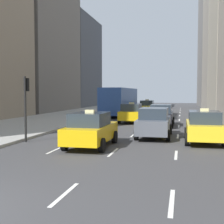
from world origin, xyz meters
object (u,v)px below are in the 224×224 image
object	(u,v)px
taxi_third	(204,126)
traffic_light_pole	(26,98)
taxi_fourth	(132,113)
sedan_silver_behind	(161,115)
sedan_black_near	(154,122)
taxi_second	(91,129)
taxi_lead	(147,107)
city_bus	(120,101)

from	to	relation	value
taxi_third	traffic_light_pole	world-z (taller)	traffic_light_pole
taxi_fourth	sedan_silver_behind	bearing A→B (deg)	-39.41
sedan_black_near	taxi_second	bearing A→B (deg)	-124.24
taxi_second	traffic_light_pole	bearing A→B (deg)	168.52
sedan_silver_behind	taxi_lead	bearing A→B (deg)	100.40
taxi_fourth	traffic_light_pole	distance (m)	12.94
taxi_second	taxi_lead	bearing A→B (deg)	90.00
sedan_black_near	city_bus	distance (m)	18.56
taxi_second	sedan_silver_behind	world-z (taller)	taxi_second
taxi_lead	taxi_third	xyz separation A→B (m)	(5.60, -23.35, 0.00)
taxi_third	city_bus	xyz separation A→B (m)	(-8.41, 19.15, 0.91)
taxi_second	taxi_fourth	size ratio (longest dim) A/B	1.00
taxi_lead	taxi_third	size ratio (longest dim) A/B	1.00
traffic_light_pole	sedan_black_near	bearing A→B (deg)	26.13
taxi_fourth	taxi_third	bearing A→B (deg)	-61.70
traffic_light_pole	taxi_third	bearing A→B (deg)	10.86
sedan_silver_behind	city_bus	distance (m)	12.43
city_bus	taxi_third	bearing A→B (deg)	-66.29
sedan_silver_behind	taxi_fourth	bearing A→B (deg)	140.59
traffic_light_pole	city_bus	bearing A→B (deg)	86.90
taxi_second	taxi_fourth	world-z (taller)	same
taxi_third	sedan_black_near	bearing A→B (deg)	152.16
taxi_second	taxi_third	world-z (taller)	same
taxi_third	sedan_silver_behind	xyz separation A→B (m)	(-2.80, 8.10, 0.02)
taxi_second	sedan_black_near	world-z (taller)	taxi_second
taxi_lead	taxi_fourth	size ratio (longest dim) A/B	1.00
taxi_second	sedan_black_near	distance (m)	4.98
sedan_black_near	taxi_lead	bearing A→B (deg)	97.29
traffic_light_pole	taxi_second	bearing A→B (deg)	-11.48
taxi_third	taxi_fourth	distance (m)	11.81
taxi_lead	sedan_silver_behind	distance (m)	15.51
traffic_light_pole	taxi_lead	bearing A→B (deg)	81.09
sedan_black_near	sedan_silver_behind	xyz separation A→B (m)	(0.00, 6.62, -0.02)
city_bus	sedan_black_near	bearing A→B (deg)	-72.38
city_bus	taxi_lead	bearing A→B (deg)	56.20
taxi_third	sedan_black_near	distance (m)	3.17
taxi_second	traffic_light_pole	size ratio (longest dim) A/B	1.22
sedan_black_near	traffic_light_pole	xyz separation A→B (m)	(-6.75, -3.31, 1.50)
taxi_fourth	sedan_black_near	xyz separation A→B (m)	(2.80, -8.92, 0.03)
taxi_fourth	sedan_black_near	world-z (taller)	taxi_fourth
sedan_silver_behind	taxi_third	bearing A→B (deg)	-70.93
sedan_black_near	traffic_light_pole	bearing A→B (deg)	-153.87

